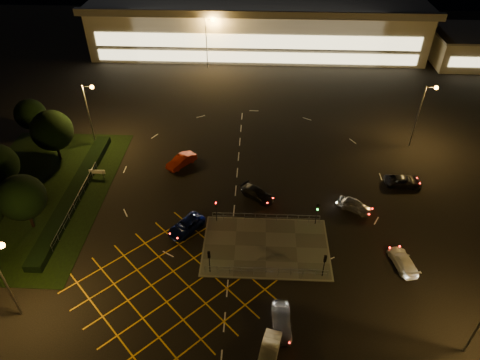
{
  "coord_description": "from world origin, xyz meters",
  "views": [
    {
      "loc": [
        0.61,
        -35.97,
        36.22
      ],
      "look_at": [
        -1.41,
        7.78,
        2.0
      ],
      "focal_mm": 32.0,
      "sensor_mm": 36.0,
      "label": 1
    }
  ],
  "objects_px": {
    "signal_nw": "(216,207)",
    "car_far_dkgrey": "(257,194)",
    "car_left_blue": "(186,226)",
    "car_right_silver": "(354,205)",
    "car_approach_white": "(403,261)",
    "signal_ne": "(317,210)",
    "car_near_silver": "(281,322)",
    "car_circ_red": "(181,161)",
    "signal_sw": "(209,258)",
    "signal_se": "(325,262)",
    "car_queue_white": "(269,353)",
    "car_east_grey": "(403,181)"
  },
  "relations": [
    {
      "from": "car_near_silver",
      "to": "car_circ_red",
      "type": "relative_size",
      "value": 0.99
    },
    {
      "from": "car_far_dkgrey",
      "to": "car_circ_red",
      "type": "bearing_deg",
      "value": 96.59
    },
    {
      "from": "car_near_silver",
      "to": "car_left_blue",
      "type": "bearing_deg",
      "value": 129.75
    },
    {
      "from": "signal_nw",
      "to": "signal_ne",
      "type": "distance_m",
      "value": 12.0
    },
    {
      "from": "signal_se",
      "to": "car_left_blue",
      "type": "distance_m",
      "value": 16.82
    },
    {
      "from": "signal_ne",
      "to": "car_approach_white",
      "type": "bearing_deg",
      "value": -34.05
    },
    {
      "from": "signal_se",
      "to": "car_queue_white",
      "type": "distance_m",
      "value": 11.16
    },
    {
      "from": "car_circ_red",
      "to": "car_near_silver",
      "type": "bearing_deg",
      "value": -23.01
    },
    {
      "from": "car_right_silver",
      "to": "car_east_grey",
      "type": "xyz_separation_m",
      "value": [
        7.36,
        5.42,
        -0.05
      ]
    },
    {
      "from": "car_right_silver",
      "to": "car_queue_white",
      "type": "bearing_deg",
      "value": -178.12
    },
    {
      "from": "signal_sw",
      "to": "car_left_blue",
      "type": "bearing_deg",
      "value": -61.02
    },
    {
      "from": "car_right_silver",
      "to": "signal_nw",
      "type": "bearing_deg",
      "value": 129.8
    },
    {
      "from": "signal_sw",
      "to": "car_right_silver",
      "type": "distance_m",
      "value": 20.38
    },
    {
      "from": "car_far_dkgrey",
      "to": "car_right_silver",
      "type": "height_order",
      "value": "car_right_silver"
    },
    {
      "from": "signal_nw",
      "to": "car_right_silver",
      "type": "xyz_separation_m",
      "value": [
        17.12,
        2.95,
        -1.64
      ]
    },
    {
      "from": "car_left_blue",
      "to": "car_far_dkgrey",
      "type": "height_order",
      "value": "car_left_blue"
    },
    {
      "from": "car_left_blue",
      "to": "car_right_silver",
      "type": "height_order",
      "value": "car_right_silver"
    },
    {
      "from": "car_approach_white",
      "to": "car_left_blue",
      "type": "bearing_deg",
      "value": -21.78
    },
    {
      "from": "car_left_blue",
      "to": "car_far_dkgrey",
      "type": "relative_size",
      "value": 1.05
    },
    {
      "from": "car_near_silver",
      "to": "car_far_dkgrey",
      "type": "bearing_deg",
      "value": 96.33
    },
    {
      "from": "signal_nw",
      "to": "signal_ne",
      "type": "height_order",
      "value": "same"
    },
    {
      "from": "signal_nw",
      "to": "car_circ_red",
      "type": "height_order",
      "value": "signal_nw"
    },
    {
      "from": "car_far_dkgrey",
      "to": "car_circ_red",
      "type": "xyz_separation_m",
      "value": [
        -10.98,
        6.73,
        0.09
      ]
    },
    {
      "from": "signal_ne",
      "to": "car_right_silver",
      "type": "relative_size",
      "value": 0.73
    },
    {
      "from": "car_left_blue",
      "to": "car_right_silver",
      "type": "xyz_separation_m",
      "value": [
        20.62,
        4.62,
        0.05
      ]
    },
    {
      "from": "signal_sw",
      "to": "car_left_blue",
      "type": "xyz_separation_m",
      "value": [
        -3.5,
        6.32,
        -1.68
      ]
    },
    {
      "from": "car_circ_red",
      "to": "car_east_grey",
      "type": "relative_size",
      "value": 0.96
    },
    {
      "from": "car_left_blue",
      "to": "car_far_dkgrey",
      "type": "bearing_deg",
      "value": 71.49
    },
    {
      "from": "signal_se",
      "to": "car_near_silver",
      "type": "xyz_separation_m",
      "value": [
        -4.55,
        -6.24,
        -1.57
      ]
    },
    {
      "from": "signal_ne",
      "to": "car_queue_white",
      "type": "height_order",
      "value": "signal_ne"
    },
    {
      "from": "car_left_blue",
      "to": "signal_se",
      "type": "bearing_deg",
      "value": 12.12
    },
    {
      "from": "signal_sw",
      "to": "car_left_blue",
      "type": "distance_m",
      "value": 7.42
    },
    {
      "from": "car_queue_white",
      "to": "car_east_grey",
      "type": "xyz_separation_m",
      "value": [
        18.24,
        25.77,
        -0.05
      ]
    },
    {
      "from": "signal_se",
      "to": "car_queue_white",
      "type": "relative_size",
      "value": 0.72
    },
    {
      "from": "car_near_silver",
      "to": "car_approach_white",
      "type": "distance_m",
      "value": 15.77
    },
    {
      "from": "signal_se",
      "to": "signal_nw",
      "type": "height_order",
      "value": "same"
    },
    {
      "from": "car_circ_red",
      "to": "car_queue_white",
      "type": "bearing_deg",
      "value": -27.67
    },
    {
      "from": "signal_se",
      "to": "car_east_grey",
      "type": "bearing_deg",
      "value": -127.35
    },
    {
      "from": "signal_se",
      "to": "signal_ne",
      "type": "bearing_deg",
      "value": -90.0
    },
    {
      "from": "car_near_silver",
      "to": "car_east_grey",
      "type": "distance_m",
      "value": 28.3
    },
    {
      "from": "car_near_silver",
      "to": "car_left_blue",
      "type": "relative_size",
      "value": 0.94
    },
    {
      "from": "signal_nw",
      "to": "car_far_dkgrey",
      "type": "height_order",
      "value": "signal_nw"
    },
    {
      "from": "car_circ_red",
      "to": "signal_ne",
      "type": "bearing_deg",
      "value": 6.88
    },
    {
      "from": "car_near_silver",
      "to": "signal_sw",
      "type": "bearing_deg",
      "value": 138.71
    },
    {
      "from": "signal_sw",
      "to": "car_east_grey",
      "type": "height_order",
      "value": "signal_sw"
    },
    {
      "from": "car_near_silver",
      "to": "signal_nw",
      "type": "bearing_deg",
      "value": 116.31
    },
    {
      "from": "signal_se",
      "to": "car_right_silver",
      "type": "bearing_deg",
      "value": -115.08
    },
    {
      "from": "car_near_silver",
      "to": "car_left_blue",
      "type": "xyz_separation_m",
      "value": [
        -10.95,
        12.56,
        -0.11
      ]
    },
    {
      "from": "car_right_silver",
      "to": "car_far_dkgrey",
      "type": "bearing_deg",
      "value": 111.82
    },
    {
      "from": "car_queue_white",
      "to": "car_right_silver",
      "type": "xyz_separation_m",
      "value": [
        10.88,
        20.35,
        0.01
      ]
    }
  ]
}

